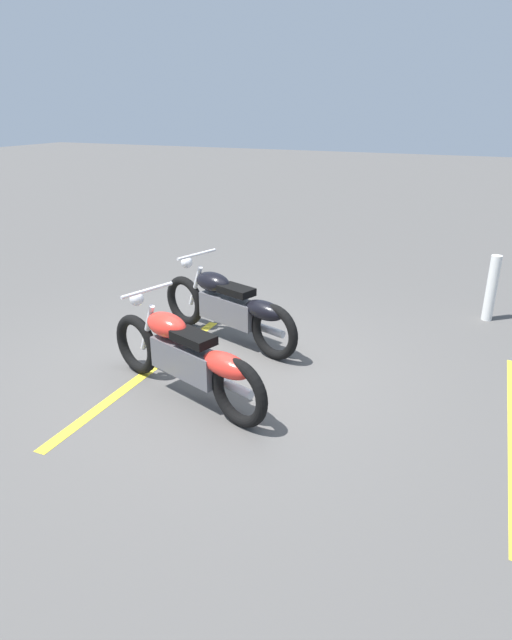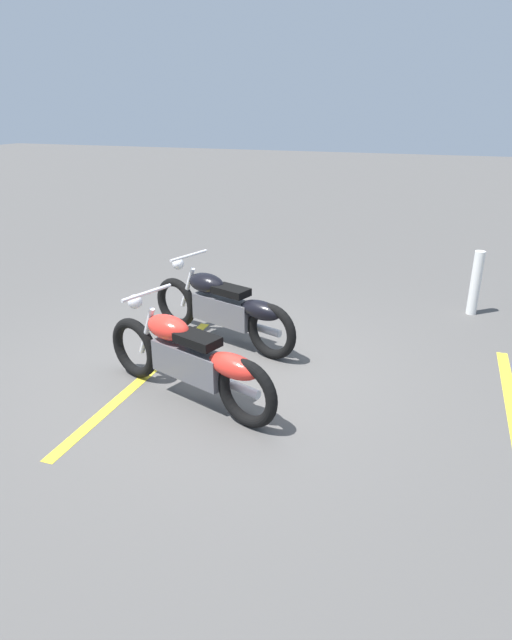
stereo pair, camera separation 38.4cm
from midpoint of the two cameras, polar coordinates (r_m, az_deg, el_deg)
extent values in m
plane|color=#514F4C|center=(6.05, -1.93, -5.12)|extent=(60.00, 60.00, 0.00)
torus|color=black|center=(5.92, -10.82, -2.59)|extent=(0.67, 0.32, 0.67)
torus|color=black|center=(4.87, 0.45, -7.81)|extent=(0.67, 0.32, 0.67)
cube|color=#59595E|center=(5.29, -5.43, -4.32)|extent=(0.87, 0.48, 0.32)
ellipsoid|color=red|center=(5.36, -7.49, -0.55)|extent=(0.58, 0.43, 0.24)
ellipsoid|color=red|center=(4.86, -0.95, -4.87)|extent=(0.61, 0.41, 0.22)
cube|color=black|center=(5.08, -4.56, -1.93)|extent=(0.49, 0.37, 0.09)
cylinder|color=silver|center=(5.64, -9.60, -0.84)|extent=(0.27, 0.14, 0.56)
cylinder|color=silver|center=(5.46, -9.55, 3.13)|extent=(0.23, 0.60, 0.04)
sphere|color=silver|center=(5.65, -10.72, 2.21)|extent=(0.15, 0.15, 0.15)
cylinder|color=silver|center=(5.19, -1.23, -6.74)|extent=(0.69, 0.31, 0.09)
torus|color=black|center=(7.14, -6.08, 2.02)|extent=(0.67, 0.31, 0.67)
torus|color=black|center=(6.14, 3.74, -1.30)|extent=(0.67, 0.31, 0.67)
cube|color=#59595E|center=(6.55, -1.23, 1.07)|extent=(0.87, 0.47, 0.32)
ellipsoid|color=black|center=(6.63, -2.96, 4.05)|extent=(0.58, 0.43, 0.24)
ellipsoid|color=black|center=(6.15, 2.63, 1.02)|extent=(0.61, 0.40, 0.22)
cube|color=black|center=(6.37, -0.40, 3.15)|extent=(0.49, 0.37, 0.09)
cylinder|color=silver|center=(6.89, -4.88, 3.63)|extent=(0.27, 0.14, 0.56)
cylinder|color=silver|center=(6.74, -4.70, 6.97)|extent=(0.23, 0.60, 0.04)
sphere|color=silver|center=(6.91, -5.82, 6.12)|extent=(0.15, 0.15, 0.15)
cylinder|color=silver|center=(6.46, 2.22, -0.78)|extent=(0.69, 0.30, 0.09)
cylinder|color=white|center=(7.97, 25.09, 3.07)|extent=(0.14, 0.14, 0.91)
cube|color=yellow|center=(6.02, -9.83, -5.60)|extent=(0.15, 3.20, 0.01)
camera|label=1|loc=(0.19, 91.95, -0.79)|focal=30.03mm
camera|label=2|loc=(0.19, -88.05, 0.79)|focal=30.03mm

